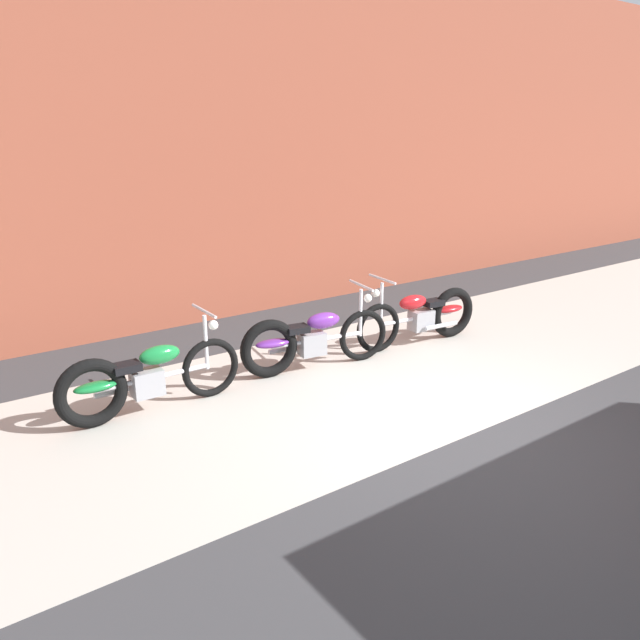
{
  "coord_description": "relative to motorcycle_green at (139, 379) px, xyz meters",
  "views": [
    {
      "loc": [
        -4.38,
        -3.54,
        2.89
      ],
      "look_at": [
        -0.4,
        2.01,
        0.75
      ],
      "focal_mm": 34.33,
      "sensor_mm": 36.0,
      "label": 1
    }
  ],
  "objects": [
    {
      "name": "sidewalk_slab",
      "position": [
        2.48,
        -0.59,
        -0.4
      ],
      "size": [
        36.0,
        3.5,
        0.01
      ],
      "primitive_type": "cube",
      "color": "#B2ADA3",
      "rests_on": "ground"
    },
    {
      "name": "motorcycle_purple",
      "position": [
        2.11,
        0.01,
        0.0
      ],
      "size": [
        1.99,
        0.67,
        1.03
      ],
      "rotation": [
        0.0,
        0.0,
        -0.17
      ],
      "color": "black",
      "rests_on": "ground"
    },
    {
      "name": "motorcycle_red",
      "position": [
        4.07,
        -0.1,
        0.0
      ],
      "size": [
        2.01,
        0.59,
        1.03
      ],
      "rotation": [
        0.0,
        0.0,
        3.04
      ],
      "color": "black",
      "rests_on": "ground"
    },
    {
      "name": "brick_building_wall",
      "position": [
        2.48,
        2.86,
        2.43
      ],
      "size": [
        36.0,
        0.5,
        5.65
      ],
      "primitive_type": "cube",
      "color": "brown",
      "rests_on": "ground"
    },
    {
      "name": "ground_plane",
      "position": [
        2.48,
        -2.34,
        -0.4
      ],
      "size": [
        80.0,
        80.0,
        0.0
      ],
      "primitive_type": "plane",
      "color": "#38383A"
    },
    {
      "name": "motorcycle_green",
      "position": [
        0.0,
        0.0,
        0.0
      ],
      "size": [
        2.01,
        0.58,
        1.03
      ],
      "rotation": [
        0.0,
        0.0,
        -0.01
      ],
      "color": "black",
      "rests_on": "ground"
    }
  ]
}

